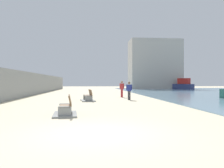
{
  "coord_description": "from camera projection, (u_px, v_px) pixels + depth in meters",
  "views": [
    {
      "loc": [
        -0.18,
        -7.02,
        1.6
      ],
      "look_at": [
        1.75,
        13.41,
        1.43
      ],
      "focal_mm": 36.27,
      "sensor_mm": 36.0,
      "label": 1
    }
  ],
  "objects": [
    {
      "name": "person_standing",
      "position": [
        122.0,
        88.0,
        23.75
      ],
      "size": [
        0.44,
        0.36,
        1.72
      ],
      "color": "#B22D33",
      "rests_on": "ground"
    },
    {
      "name": "harbor_building",
      "position": [
        155.0,
        65.0,
        54.19
      ],
      "size": [
        12.0,
        6.0,
        11.62
      ],
      "primitive_type": "cube",
      "color": "#ADAAA3",
      "rests_on": "ground"
    },
    {
      "name": "bench_near",
      "position": [
        66.0,
        110.0,
        10.96
      ],
      "size": [
        1.28,
        2.19,
        0.98
      ],
      "color": "gray",
      "rests_on": "ground"
    },
    {
      "name": "seawall",
      "position": [
        22.0,
        84.0,
        24.22
      ],
      "size": [
        0.8,
        64.0,
        2.74
      ],
      "primitive_type": "cube",
      "color": "gray",
      "rests_on": "ground"
    },
    {
      "name": "boat_distant",
      "position": [
        181.0,
        85.0,
        50.2
      ],
      "size": [
        4.09,
        6.47,
        2.43
      ],
      "color": "navy",
      "rests_on": "water_bay"
    },
    {
      "name": "ground_plane",
      "position": [
        92.0,
        97.0,
        24.94
      ],
      "size": [
        120.0,
        120.0,
        0.0
      ],
      "primitive_type": "plane",
      "color": "beige"
    },
    {
      "name": "bench_far",
      "position": [
        88.0,
        98.0,
        19.19
      ],
      "size": [
        1.36,
        2.22,
        0.98
      ],
      "color": "gray",
      "rests_on": "ground"
    },
    {
      "name": "person_walking",
      "position": [
        129.0,
        89.0,
        20.2
      ],
      "size": [
        0.53,
        0.22,
        1.63
      ],
      "color": "#333338",
      "rests_on": "ground"
    }
  ]
}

